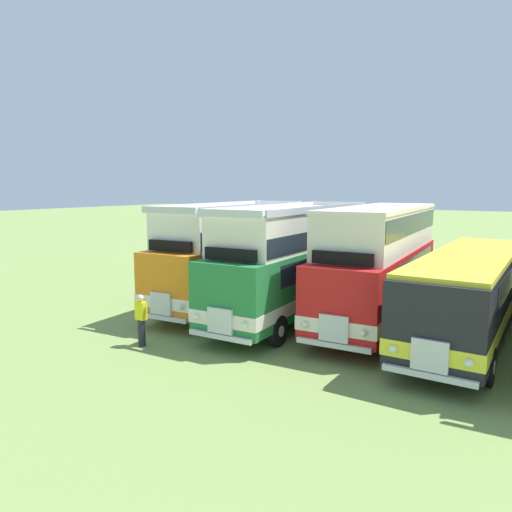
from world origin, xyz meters
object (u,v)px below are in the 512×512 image
Objects in this scene: bus_fourth_in_row at (469,289)px; marshal_person at (141,320)px; bus_second_in_row at (296,258)px; bus_first_in_row at (235,252)px; bus_third_in_row at (379,260)px.

bus_fourth_in_row is 6.57× the size of marshal_person.
bus_second_in_row is at bearing 66.75° from marshal_person.
bus_first_in_row is 6.68m from marshal_person.
bus_first_in_row is at bearing 179.61° from bus_fourth_in_row.
bus_second_in_row is at bearing -177.29° from bus_fourth_in_row.
bus_first_in_row is 9.73m from bus_fourth_in_row.
bus_second_in_row is 3.29m from bus_third_in_row.
marshal_person is (-2.63, -6.11, -1.47)m from bus_second_in_row.
bus_fourth_in_row is (3.24, -0.28, -0.71)m from bus_third_in_row.
bus_fourth_in_row is at bearing -4.98° from bus_third_in_row.
bus_fourth_in_row is at bearing 35.20° from marshal_person.
bus_first_in_row is 3.26m from bus_second_in_row.
bus_first_in_row reaches higher than marshal_person.
bus_first_in_row is 0.90× the size of bus_fourth_in_row.
bus_second_in_row is 6.82m from marshal_person.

